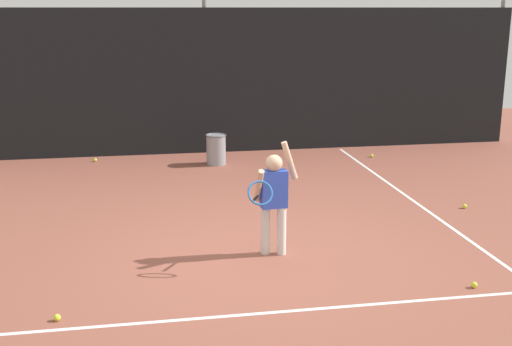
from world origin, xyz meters
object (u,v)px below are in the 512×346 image
object	(u,v)px
tennis_ball_5	(95,160)
ball_hopper	(216,149)
tennis_ball_0	(465,206)
tennis_ball_4	(474,285)
tennis_ball_2	(372,156)
tennis_ball_1	(57,318)
tennis_player	(273,195)

from	to	relation	value
tennis_ball_5	ball_hopper	bearing A→B (deg)	-14.80
tennis_ball_0	tennis_ball_4	bearing A→B (deg)	-115.57
ball_hopper	tennis_ball_0	bearing A→B (deg)	-45.71
ball_hopper	tennis_ball_4	size ratio (longest dim) A/B	8.52
tennis_ball_2	tennis_ball_5	distance (m)	5.33
tennis_ball_5	tennis_ball_0	bearing A→B (deg)	-35.55
ball_hopper	tennis_ball_4	distance (m)	6.23
tennis_ball_1	tennis_ball_2	size ratio (longest dim) A/B	1.00
ball_hopper	tennis_ball_1	bearing A→B (deg)	-110.13
ball_hopper	tennis_ball_0	xyz separation A→B (m)	(3.25, -3.33, -0.26)
tennis_ball_0	tennis_ball_1	bearing A→B (deg)	-154.71
tennis_player	tennis_ball_4	distance (m)	2.38
tennis_ball_1	ball_hopper	bearing A→B (deg)	69.87
ball_hopper	tennis_ball_2	world-z (taller)	ball_hopper
tennis_ball_1	tennis_player	bearing A→B (deg)	29.09
tennis_ball_0	tennis_ball_2	distance (m)	3.38
tennis_player	tennis_ball_2	xyz separation A→B (m)	(2.91, 4.64, -0.69)
tennis_ball_0	tennis_ball_5	world-z (taller)	same
tennis_ball_0	tennis_ball_1	xyz separation A→B (m)	(-5.41, -2.56, 0.00)
ball_hopper	tennis_player	bearing A→B (deg)	-88.16
tennis_ball_0	tennis_ball_5	size ratio (longest dim) A/B	1.00
ball_hopper	tennis_ball_4	world-z (taller)	ball_hopper
tennis_player	ball_hopper	distance (m)	4.63
tennis_player	tennis_ball_4	size ratio (longest dim) A/B	20.46
tennis_ball_0	ball_hopper	bearing A→B (deg)	134.29
tennis_ball_0	tennis_ball_1	size ratio (longest dim) A/B	1.00
tennis_ball_2	tennis_ball_4	size ratio (longest dim) A/B	1.00
ball_hopper	tennis_ball_1	world-z (taller)	ball_hopper
tennis_ball_2	tennis_ball_4	bearing A→B (deg)	-99.82
tennis_player	tennis_ball_5	bearing A→B (deg)	109.79
tennis_ball_0	tennis_ball_1	world-z (taller)	same
tennis_player	ball_hopper	world-z (taller)	tennis_player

